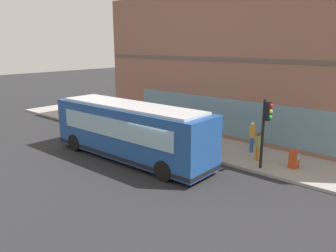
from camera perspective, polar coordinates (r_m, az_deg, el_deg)
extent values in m
plane|color=#262628|center=(16.89, -0.74, -7.58)|extent=(120.00, 120.00, 0.00)
cube|color=#9E9991|center=(20.30, 7.91, -3.73)|extent=(3.94, 40.00, 0.15)
cube|color=#8C5B4C|center=(25.49, 17.00, 10.15)|extent=(9.89, 22.70, 9.54)
cube|color=brown|center=(21.19, 11.61, 11.11)|extent=(0.36, 22.24, 0.24)
cube|color=slate|center=(21.58, 11.00, 1.40)|extent=(0.12, 15.89, 2.40)
cube|color=#1E478C|center=(18.14, -6.49, -0.81)|extent=(2.66, 10.04, 2.70)
cube|color=silver|center=(17.84, -6.61, 3.57)|extent=(2.27, 9.03, 0.12)
cube|color=#8CB2C6|center=(21.85, -15.55, 2.51)|extent=(2.20, 0.12, 1.20)
cube|color=#8CB2C6|center=(18.91, -3.73, 1.11)|extent=(0.19, 8.20, 1.00)
cube|color=#8CB2C6|center=(17.23, -9.59, -0.35)|extent=(0.19, 8.20, 1.00)
cube|color=black|center=(18.47, -6.39, -4.32)|extent=(2.70, 10.08, 0.20)
cylinder|color=black|center=(21.78, -10.74, -1.45)|extent=(0.32, 1.00, 1.00)
cylinder|color=black|center=(20.48, -15.72, -2.73)|extent=(0.32, 1.00, 1.00)
cylinder|color=black|center=(17.14, 4.34, -5.50)|extent=(0.32, 1.00, 1.00)
cylinder|color=black|center=(15.45, -0.72, -7.69)|extent=(0.32, 1.00, 1.00)
cylinder|color=black|center=(16.85, 16.00, -1.40)|extent=(0.14, 0.14, 3.48)
cube|color=black|center=(16.51, 16.86, 2.47)|extent=(0.32, 0.24, 0.90)
sphere|color=red|center=(16.41, 17.35, 3.37)|extent=(0.20, 0.20, 0.20)
sphere|color=yellow|center=(16.46, 17.28, 2.41)|extent=(0.20, 0.20, 0.20)
sphere|color=green|center=(16.51, 17.21, 1.46)|extent=(0.20, 0.20, 0.20)
cylinder|color=gold|center=(20.54, 8.38, -2.52)|extent=(0.24, 0.24, 0.55)
sphere|color=gold|center=(20.44, 8.41, -1.56)|extent=(0.22, 0.22, 0.22)
cylinder|color=gold|center=(20.43, 8.78, -2.47)|extent=(0.10, 0.12, 0.10)
cylinder|color=gold|center=(20.66, 8.64, -2.28)|extent=(0.12, 0.10, 0.10)
cylinder|color=#B23338|center=(21.99, 0.62, -0.91)|extent=(0.14, 0.14, 0.81)
cylinder|color=#B23338|center=(22.14, 0.39, -0.80)|extent=(0.14, 0.14, 0.81)
cylinder|color=#3359A5|center=(21.89, 0.51, 0.98)|extent=(0.32, 0.32, 0.64)
sphere|color=tan|center=(21.80, 0.51, 2.09)|extent=(0.22, 0.22, 0.22)
cylinder|color=#8C3F8C|center=(19.08, 7.83, -3.32)|extent=(0.14, 0.14, 0.85)
cylinder|color=#8C3F8C|center=(19.09, 8.37, -3.32)|extent=(0.14, 0.14, 0.85)
cylinder|color=black|center=(18.88, 8.17, -1.12)|extent=(0.32, 0.32, 0.67)
sphere|color=beige|center=(18.77, 8.22, 0.21)|extent=(0.23, 0.23, 0.23)
cylinder|color=#3359A5|center=(19.66, 14.32, -3.09)|extent=(0.14, 0.14, 0.86)
cylinder|color=#3359A5|center=(19.50, 14.09, -3.21)|extent=(0.14, 0.14, 0.86)
cylinder|color=gold|center=(19.38, 14.34, -0.97)|extent=(0.32, 0.32, 0.68)
sphere|color=beige|center=(19.27, 14.42, 0.34)|extent=(0.23, 0.23, 0.23)
cylinder|color=gold|center=(18.29, 14.93, -4.56)|extent=(0.14, 0.14, 0.78)
cylinder|color=gold|center=(18.18, 15.37, -4.70)|extent=(0.14, 0.14, 0.78)
cylinder|color=#99994C|center=(18.03, 15.29, -2.53)|extent=(0.32, 0.32, 0.61)
sphere|color=brown|center=(17.92, 15.37, -1.27)|extent=(0.21, 0.21, 0.21)
cube|color=#BF3F19|center=(17.74, 20.89, -5.39)|extent=(0.44, 0.40, 0.90)
cube|color=#8CB2C6|center=(17.62, 21.58, -4.97)|extent=(0.35, 0.03, 0.30)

